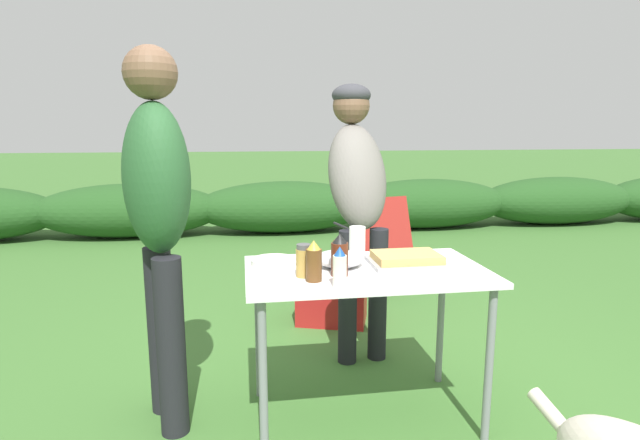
# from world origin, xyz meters

# --- Properties ---
(ground_plane) EXTENTS (60.00, 60.00, 0.00)m
(ground_plane) POSITION_xyz_m (0.00, 0.00, 0.00)
(ground_plane) COLOR #3D6B2D
(shrub_hedge) EXTENTS (14.40, 0.90, 0.69)m
(shrub_hedge) POSITION_xyz_m (0.00, 4.48, 0.34)
(shrub_hedge) COLOR #234C1E
(shrub_hedge) RESTS_ON ground
(folding_table) EXTENTS (1.10, 0.64, 0.74)m
(folding_table) POSITION_xyz_m (0.00, 0.00, 0.66)
(folding_table) COLOR white
(folding_table) RESTS_ON ground
(food_tray) EXTENTS (0.35, 0.25, 0.06)m
(food_tray) POSITION_xyz_m (0.20, 0.03, 0.77)
(food_tray) COLOR #9E9EA3
(food_tray) RESTS_ON folding_table
(plate_stack) EXTENTS (0.21, 0.21, 0.03)m
(plate_stack) POSITION_xyz_m (-0.42, 0.14, 0.75)
(plate_stack) COLOR white
(plate_stack) RESTS_ON folding_table
(mixing_bowl) EXTENTS (0.23, 0.23, 0.07)m
(mixing_bowl) POSITION_xyz_m (-0.11, 0.06, 0.78)
(mixing_bowl) COLOR silver
(mixing_bowl) RESTS_ON folding_table
(paper_cup_stack) EXTENTS (0.08, 0.08, 0.16)m
(paper_cup_stack) POSITION_xyz_m (-0.00, 0.18, 0.82)
(paper_cup_stack) COLOR white
(paper_cup_stack) RESTS_ON folding_table
(spice_jar) EXTENTS (0.07, 0.07, 0.14)m
(spice_jar) POSITION_xyz_m (-0.30, -0.08, 0.81)
(spice_jar) COLOR #B2893D
(spice_jar) RESTS_ON folding_table
(mayo_bottle) EXTENTS (0.06, 0.06, 0.17)m
(mayo_bottle) POSITION_xyz_m (-0.17, -0.25, 0.82)
(mayo_bottle) COLOR silver
(mayo_bottle) RESTS_ON folding_table
(beer_bottle) EXTENTS (0.07, 0.07, 0.18)m
(beer_bottle) POSITION_xyz_m (-0.26, -0.15, 0.82)
(beer_bottle) COLOR brown
(beer_bottle) RESTS_ON folding_table
(bbq_sauce_bottle) EXTENTS (0.08, 0.08, 0.19)m
(bbq_sauce_bottle) POSITION_xyz_m (-0.14, -0.09, 0.83)
(bbq_sauce_bottle) COLOR #562314
(bbq_sauce_bottle) RESTS_ON folding_table
(standing_person_in_gray_fleece) EXTENTS (0.40, 0.51, 1.64)m
(standing_person_in_gray_fleece) POSITION_xyz_m (0.12, 0.71, 1.04)
(standing_person_in_gray_fleece) COLOR black
(standing_person_in_gray_fleece) RESTS_ON ground
(standing_person_in_navy_coat) EXTENTS (0.40, 0.47, 1.72)m
(standing_person_in_navy_coat) POSITION_xyz_m (-0.92, 0.11, 1.03)
(standing_person_in_navy_coat) COLOR black
(standing_person_in_navy_coat) RESTS_ON ground
(camp_chair_green_behind_table) EXTENTS (0.58, 0.68, 0.83)m
(camp_chair_green_behind_table) POSITION_xyz_m (0.53, 1.82, 0.47)
(camp_chair_green_behind_table) COLOR maroon
(camp_chair_green_behind_table) RESTS_ON ground
(cooler_box) EXTENTS (0.56, 0.45, 0.34)m
(cooler_box) POSITION_xyz_m (0.06, 1.22, 0.17)
(cooler_box) COLOR #B21E1E
(cooler_box) RESTS_ON ground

